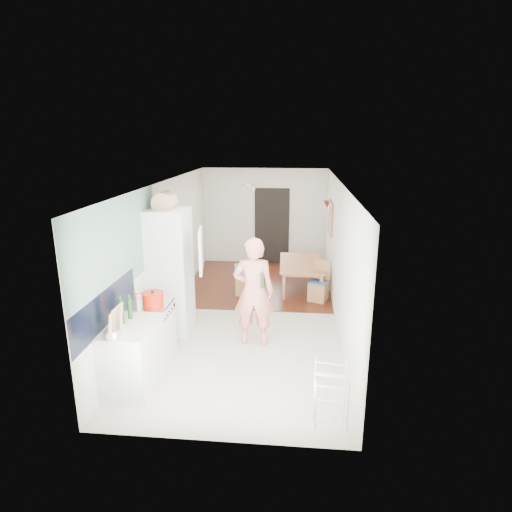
% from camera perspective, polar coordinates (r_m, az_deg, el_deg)
% --- Properties ---
extents(room_shell, '(3.20, 7.00, 2.50)m').
position_cam_1_polar(room_shell, '(7.80, -0.83, 0.55)').
color(room_shell, silver).
rests_on(room_shell, ground).
extents(floor, '(3.20, 7.00, 0.01)m').
position_cam_1_polar(floor, '(8.22, -0.80, -7.89)').
color(floor, beige).
rests_on(floor, ground).
extents(wood_floor_overlay, '(3.20, 3.30, 0.01)m').
position_cam_1_polar(wood_floor_overlay, '(9.93, 0.36, -3.58)').
color(wood_floor_overlay, '#552715').
rests_on(wood_floor_overlay, room_shell).
extents(sage_wall_panel, '(0.02, 3.00, 1.30)m').
position_cam_1_polar(sage_wall_panel, '(6.16, -17.83, 1.40)').
color(sage_wall_panel, gray).
rests_on(sage_wall_panel, room_shell).
extents(tile_splashback, '(0.02, 1.90, 0.50)m').
position_cam_1_polar(tile_splashback, '(5.90, -19.28, -6.55)').
color(tile_splashback, black).
rests_on(tile_splashback, room_shell).
extents(doorway_recess, '(0.90, 0.04, 2.00)m').
position_cam_1_polar(doorway_recess, '(11.22, 2.13, 3.96)').
color(doorway_recess, black).
rests_on(doorway_recess, room_shell).
extents(base_cabinet, '(0.60, 0.90, 0.86)m').
position_cam_1_polar(base_cabinet, '(6.09, -16.15, -13.03)').
color(base_cabinet, silver).
rests_on(base_cabinet, room_shell).
extents(worktop, '(0.62, 0.92, 0.06)m').
position_cam_1_polar(worktop, '(5.89, -16.49, -9.09)').
color(worktop, beige).
rests_on(worktop, room_shell).
extents(range_cooker, '(0.60, 0.60, 0.88)m').
position_cam_1_polar(range_cooker, '(6.71, -13.83, -9.96)').
color(range_cooker, silver).
rests_on(range_cooker, room_shell).
extents(cooker_top, '(0.60, 0.60, 0.04)m').
position_cam_1_polar(cooker_top, '(6.52, -14.09, -6.31)').
color(cooker_top, silver).
rests_on(cooker_top, room_shell).
extents(fridge_housing, '(0.66, 0.66, 2.15)m').
position_cam_1_polar(fridge_housing, '(7.36, -11.38, -2.12)').
color(fridge_housing, silver).
rests_on(fridge_housing, room_shell).
extents(fridge_door, '(0.14, 0.56, 0.70)m').
position_cam_1_polar(fridge_door, '(6.80, -7.38, 0.74)').
color(fridge_door, silver).
rests_on(fridge_door, room_shell).
extents(fridge_interior, '(0.02, 0.52, 0.66)m').
position_cam_1_polar(fridge_interior, '(7.15, -9.20, 1.41)').
color(fridge_interior, white).
rests_on(fridge_interior, room_shell).
extents(pinboard, '(0.03, 0.90, 0.70)m').
position_cam_1_polar(pinboard, '(9.57, 9.91, 5.03)').
color(pinboard, '#AB7951').
rests_on(pinboard, room_shell).
extents(pinboard_frame, '(0.00, 0.94, 0.74)m').
position_cam_1_polar(pinboard_frame, '(9.57, 9.82, 5.03)').
color(pinboard_frame, '#AC6444').
rests_on(pinboard_frame, room_shell).
extents(wall_sconce, '(0.18, 0.18, 0.16)m').
position_cam_1_polar(wall_sconce, '(10.17, 9.47, 6.82)').
color(wall_sconce, maroon).
rests_on(wall_sconce, room_shell).
extents(person, '(0.79, 0.53, 2.12)m').
position_cam_1_polar(person, '(6.78, -0.32, -3.52)').
color(person, '#F08872').
rests_on(person, floor).
extents(dining_table, '(0.84, 1.45, 0.50)m').
position_cam_1_polar(dining_table, '(9.59, 6.20, -2.84)').
color(dining_table, '#AC6444').
rests_on(dining_table, floor).
extents(dining_chair, '(0.46, 0.46, 0.84)m').
position_cam_1_polar(dining_chair, '(8.84, 8.37, -3.39)').
color(dining_chair, '#AC6444').
rests_on(dining_chair, floor).
extents(stool, '(0.39, 0.39, 0.47)m').
position_cam_1_polar(stool, '(9.18, -1.59, -3.71)').
color(stool, '#AC6444').
rests_on(stool, floor).
extents(grey_drape, '(0.47, 0.47, 0.18)m').
position_cam_1_polar(grey_drape, '(9.05, -1.58, -1.85)').
color(grey_drape, gray).
rests_on(grey_drape, stool).
extents(drying_rack, '(0.43, 0.40, 0.75)m').
position_cam_1_polar(drying_rack, '(5.29, 9.90, -18.07)').
color(drying_rack, silver).
rests_on(drying_rack, floor).
extents(bread_bin, '(0.44, 0.43, 0.19)m').
position_cam_1_polar(bread_bin, '(7.16, -12.07, 6.99)').
color(bread_bin, tan).
rests_on(bread_bin, fridge_housing).
extents(red_casserole, '(0.39, 0.39, 0.19)m').
position_cam_1_polar(red_casserole, '(6.43, -13.58, -5.51)').
color(red_casserole, red).
rests_on(red_casserole, cooker_top).
extents(steel_pan, '(0.26, 0.26, 0.10)m').
position_cam_1_polar(steel_pan, '(5.59, -18.57, -9.75)').
color(steel_pan, silver).
rests_on(steel_pan, worktop).
extents(held_bottle, '(0.05, 0.05, 0.25)m').
position_cam_1_polar(held_bottle, '(6.56, 0.81, -3.29)').
color(held_bottle, '#1B431C').
rests_on(held_bottle, person).
extents(bottle_a, '(0.07, 0.07, 0.31)m').
position_cam_1_polar(bottle_a, '(5.90, -17.54, -7.18)').
color(bottle_a, '#1B431C').
rests_on(bottle_a, worktop).
extents(bottle_b, '(0.07, 0.07, 0.28)m').
position_cam_1_polar(bottle_b, '(6.02, -16.47, -6.78)').
color(bottle_b, '#1B431C').
rests_on(bottle_b, worktop).
extents(bottle_c, '(0.10, 0.10, 0.21)m').
position_cam_1_polar(bottle_c, '(5.77, -17.79, -8.28)').
color(bottle_c, silver).
rests_on(bottle_c, worktop).
extents(pepper_mill_front, '(0.06, 0.06, 0.20)m').
position_cam_1_polar(pepper_mill_front, '(6.23, -15.41, -6.28)').
color(pepper_mill_front, tan).
rests_on(pepper_mill_front, worktop).
extents(pepper_mill_back, '(0.07, 0.07, 0.23)m').
position_cam_1_polar(pepper_mill_back, '(6.31, -15.57, -5.86)').
color(pepper_mill_back, tan).
rests_on(pepper_mill_back, worktop).
extents(chopping_boards, '(0.11, 0.28, 0.38)m').
position_cam_1_polar(chopping_boards, '(5.54, -18.23, -8.33)').
color(chopping_boards, tan).
rests_on(chopping_boards, worktop).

